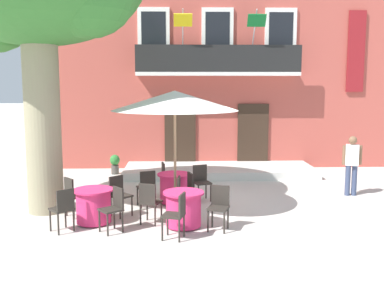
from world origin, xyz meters
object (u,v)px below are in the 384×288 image
object	(u,v)px
cafe_chair_near_tree_1	(147,186)
cafe_chair_middle_3	(73,194)
cafe_chair_middle_0	(63,207)
cafe_chair_front_2	(177,213)
cafe_chair_middle_2	(119,193)
cafe_chair_front_0	(183,194)
ground_planter_left	(115,163)
cafe_chair_near_tree_3	(201,180)
cafe_chair_near_tree_2	(186,189)
cafe_chair_front_1	(149,200)
cafe_table_near_tree	(175,188)
cafe_umbrella	(175,101)
cafe_chair_middle_1	(114,206)
cafe_table_front	(184,209)
cafe_chair_near_tree_0	(167,177)
pedestrian_near_entrance	(352,162)
cafe_chair_front_3	(219,204)
cafe_table_middle	(94,206)

from	to	relation	value
cafe_chair_near_tree_1	cafe_chair_middle_3	distance (m)	1.77
cafe_chair_middle_0	cafe_chair_front_2	bearing A→B (deg)	-11.60
cafe_chair_near_tree_1	cafe_chair_middle_2	distance (m)	0.90
cafe_chair_front_0	ground_planter_left	xyz separation A→B (m)	(-2.24, 4.89, -0.16)
cafe_chair_near_tree_3	cafe_chair_front_2	size ratio (longest dim) A/B	1.00
cafe_chair_middle_2	cafe_chair_middle_0	bearing A→B (deg)	-130.30
cafe_chair_near_tree_2	cafe_chair_front_0	size ratio (longest dim) A/B	1.00
cafe_chair_middle_3	cafe_chair_front_1	xyz separation A→B (m)	(1.76, -0.61, 0.00)
cafe_chair_front_2	cafe_table_near_tree	bearing A→B (deg)	91.50
cafe_umbrella	cafe_chair_front_1	bearing A→B (deg)	-121.71
cafe_chair_middle_1	cafe_chair_front_1	world-z (taller)	same
cafe_chair_middle_1	cafe_chair_front_2	bearing A→B (deg)	-20.78
cafe_table_near_tree	ground_planter_left	bearing A→B (deg)	118.47
cafe_chair_middle_3	ground_planter_left	world-z (taller)	cafe_chair_middle_3
cafe_umbrella	cafe_chair_middle_1	bearing A→B (deg)	-132.85
cafe_chair_middle_2	cafe_chair_middle_1	bearing A→B (deg)	-87.69
cafe_chair_middle_3	cafe_table_front	distance (m)	2.62
cafe_chair_front_0	cafe_chair_front_1	size ratio (longest dim) A/B	1.00
cafe_chair_front_1	ground_planter_left	bearing A→B (deg)	105.46
cafe_chair_near_tree_1	cafe_table_front	size ratio (longest dim) A/B	1.05
cafe_chair_near_tree_0	cafe_chair_near_tree_3	size ratio (longest dim) A/B	1.00
cafe_chair_middle_1	cafe_umbrella	size ratio (longest dim) A/B	0.31
cafe_table_near_tree	cafe_chair_near_tree_3	xyz separation A→B (m)	(0.69, 0.30, 0.14)
cafe_chair_near_tree_0	cafe_chair_front_1	bearing A→B (deg)	-97.46
cafe_chair_middle_2	ground_planter_left	world-z (taller)	cafe_chair_middle_2
cafe_chair_middle_2	cafe_umbrella	xyz separation A→B (m)	(1.28, 0.20, 2.08)
cafe_chair_near_tree_1	cafe_table_front	bearing A→B (deg)	-60.64
cafe_chair_front_1	pedestrian_near_entrance	bearing A→B (deg)	24.03
cafe_chair_front_3	cafe_chair_middle_0	bearing A→B (deg)	-178.31
cafe_chair_middle_1	cafe_umbrella	world-z (taller)	cafe_umbrella
pedestrian_near_entrance	cafe_chair_near_tree_3	bearing A→B (deg)	-175.05
cafe_chair_middle_2	pedestrian_near_entrance	distance (m)	6.27
cafe_chair_middle_3	cafe_table_near_tree	bearing A→B (deg)	25.54
pedestrian_near_entrance	cafe_chair_middle_3	bearing A→B (deg)	-166.10
cafe_chair_front_1	cafe_umbrella	world-z (taller)	cafe_umbrella
cafe_chair_near_tree_1	cafe_chair_front_3	world-z (taller)	same
cafe_chair_front_3	pedestrian_near_entrance	bearing A→B (deg)	35.48
cafe_chair_near_tree_1	cafe_chair_middle_1	distance (m)	1.90
cafe_chair_near_tree_0	pedestrian_near_entrance	distance (m)	4.99
cafe_chair_near_tree_1	cafe_chair_near_tree_2	xyz separation A→B (m)	(0.96, -0.37, 0.00)
cafe_chair_middle_0	cafe_umbrella	distance (m)	3.36
cafe_chair_front_2	pedestrian_near_entrance	distance (m)	5.75
cafe_chair_near_tree_1	cafe_chair_front_1	world-z (taller)	same
cafe_chair_near_tree_3	cafe_umbrella	bearing A→B (deg)	-120.78
cafe_chair_near_tree_0	cafe_chair_middle_3	world-z (taller)	same
cafe_chair_near_tree_0	cafe_chair_front_3	bearing A→B (deg)	-67.79
cafe_table_front	cafe_table_near_tree	bearing A→B (deg)	96.17
cafe_chair_middle_3	cafe_chair_front_0	xyz separation A→B (m)	(2.49, -0.06, 0.00)
cafe_chair_near_tree_0	cafe_table_middle	size ratio (longest dim) A/B	1.05
cafe_table_near_tree	cafe_chair_middle_3	size ratio (longest dim) A/B	0.95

